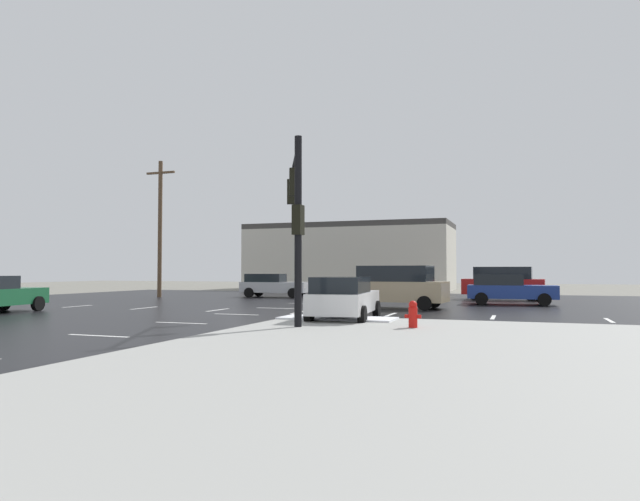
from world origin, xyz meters
The scene contains 14 objects.
ground_plane centered at (0.00, 0.00, 0.00)m, with size 120.00×120.00×0.00m, color slate.
road_asphalt centered at (0.00, 0.00, 0.01)m, with size 44.00×44.00×0.02m, color black.
sidewalk_corner centered at (12.00, -12.00, 0.07)m, with size 18.00×18.00×0.14m, color #9E9E99.
snow_strip_curbside centered at (5.00, -4.00, 0.17)m, with size 4.00×1.60×0.06m, color white.
lane_markings centered at (1.20, -1.38, 0.02)m, with size 36.15×36.15×0.01m.
traffic_signal_mast centered at (4.08, -5.60, 4.00)m, with size 2.40×4.98×5.74m.
fire_hydrant centered at (7.99, -6.06, 0.54)m, with size 0.48×0.26×0.79m.
strip_building_background centered at (-4.37, 29.34, 3.13)m, with size 19.26×8.00×6.27m.
sedan_white centered at (5.11, -3.60, 0.85)m, with size 2.34×4.65×1.58m.
sedan_blue centered at (10.44, 8.76, 0.85)m, with size 4.57×2.10×1.58m.
suv_red centered at (10.05, 13.84, 1.09)m, with size 4.93×2.40×2.03m.
sedan_silver centered at (-4.76, 12.16, 0.85)m, with size 4.65×2.33×1.58m.
suv_tan centered at (5.37, 3.97, 1.09)m, with size 4.96×2.49×2.03m.
utility_pole_far centered at (-12.13, 9.80, 4.88)m, with size 2.20×0.28×9.33m.
Camera 1 is at (10.92, -22.58, 1.82)m, focal length 31.49 mm.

